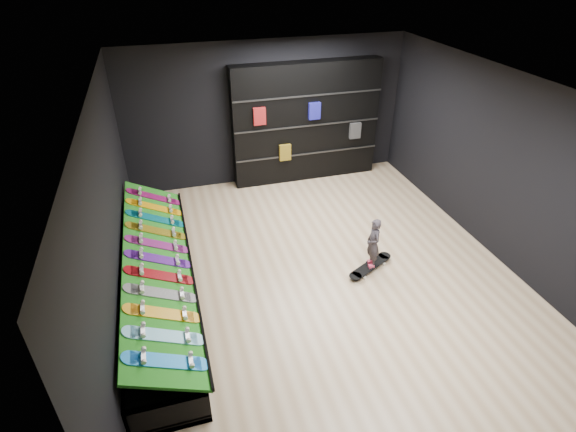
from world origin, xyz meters
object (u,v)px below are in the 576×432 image
object	(u,v)px
floor_skateboard	(370,267)
child	(372,252)
display_rack	(159,286)
back_shelving	(306,123)

from	to	relation	value
floor_skateboard	child	size ratio (longest dim) A/B	1.89
child	floor_skateboard	bearing A→B (deg)	4.01
display_rack	back_shelving	bearing A→B (deg)	44.62
child	back_shelving	bearing A→B (deg)	-176.46
back_shelving	floor_skateboard	xyz separation A→B (m)	(-0.03, -3.55, -1.24)
back_shelving	floor_skateboard	bearing A→B (deg)	-90.47
display_rack	back_shelving	distance (m)	4.84
back_shelving	child	bearing A→B (deg)	-90.47
display_rack	floor_skateboard	xyz separation A→B (m)	(3.33, -0.23, -0.21)
display_rack	back_shelving	world-z (taller)	back_shelving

